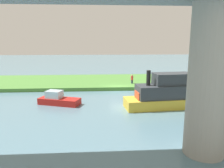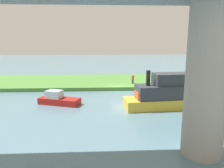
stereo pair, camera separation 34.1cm
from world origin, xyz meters
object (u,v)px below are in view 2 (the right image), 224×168
Objects in this scene: bridge_pylon at (207,82)px; motorboat_white at (165,94)px; houseboat_blue at (177,94)px; pontoon_yellow at (58,99)px; person_on_bank at (133,79)px; mooring_post at (171,82)px.

bridge_pylon reaches higher than motorboat_white.
pontoon_yellow reaches higher than houseboat_blue.
bridge_pylon is 2.20× the size of houseboat_blue.
mooring_post is at bearing 167.20° from person_on_bank.
mooring_post is 0.11× the size of motorboat_white.
bridge_pylon is 10.80× the size of mooring_post.
motorboat_white is 1.66× the size of pontoon_yellow.
mooring_post is 5.40m from houseboat_blue.
motorboat_white is at bearing 99.50° from person_on_bank.
bridge_pylon is 10.02m from motorboat_white.
mooring_post is 10.15m from motorboat_white.
motorboat_white is (3.83, 9.39, 0.56)m from mooring_post.
person_on_bank is (1.34, -20.18, -3.36)m from bridge_pylon.
person_on_bank is 8.05m from houseboat_blue.
motorboat_white is at bearing 170.87° from pontoon_yellow.
mooring_post is at bearing -153.68° from pontoon_yellow.
motorboat_white is at bearing 67.80° from mooring_post.
bridge_pylon is 1.88× the size of pontoon_yellow.
person_on_bank is at bearing -137.56° from pontoon_yellow.
bridge_pylon is 20.50m from person_on_bank.
motorboat_white reaches higher than houseboat_blue.
houseboat_blue is at bearing -103.49° from bridge_pylon.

